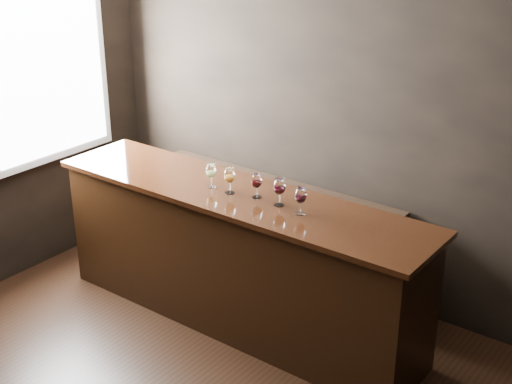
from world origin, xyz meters
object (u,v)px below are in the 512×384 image
Objects in this scene: bar_counter at (237,261)px; glass_red_c at (301,196)px; back_bar_shelf at (269,230)px; glass_amber at (229,176)px; glass_red_b at (279,187)px; glass_red_a at (257,181)px; glass_white at (211,172)px.

glass_red_c reaches higher than bar_counter.
bar_counter is at bearing -72.54° from back_bar_shelf.
back_bar_shelf is 1.38m from glass_red_c.
glass_red_b reaches higher than glass_amber.
back_bar_shelf is 11.97× the size of glass_amber.
back_bar_shelf is 12.85× the size of glass_red_a.
glass_red_b reaches higher than glass_white.
glass_red_b reaches higher than glass_red_c.
glass_red_b is 1.05× the size of glass_red_c.
back_bar_shelf is 1.14m from glass_amber.
bar_counter is 0.92m from glass_red_c.
glass_red_c is (0.82, -0.77, 0.80)m from back_bar_shelf.
bar_counter reaches higher than back_bar_shelf.
glass_red_a is 0.21m from glass_red_b.
glass_red_b reaches higher than back_bar_shelf.
glass_red_b is at bearing -3.99° from glass_red_a.
glass_white is 0.40m from glass_red_a.
glass_white is at bearing 178.06° from glass_amber.
back_bar_shelf is at bearing 119.27° from glass_red_a.
glass_white is 0.92× the size of glass_amber.
glass_red_c is (0.20, -0.03, -0.01)m from glass_red_b.
glass_amber is at bearing -1.94° from glass_white.
glass_white is 0.93× the size of glass_red_c.
glass_white is 0.80m from glass_red_c.
glass_red_c is at bearing -2.81° from bar_counter.
glass_red_b is (0.38, 0.00, 0.71)m from bar_counter.
glass_amber is 1.02× the size of glass_red_c.
glass_red_b is 0.20m from glass_red_c.
glass_red_b is (0.60, 0.03, 0.02)m from glass_white.
back_bar_shelf is 13.03× the size of glass_white.
glass_white is (0.01, -0.77, 0.79)m from back_bar_shelf.
glass_white reaches higher than bar_counter.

